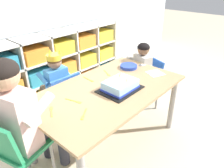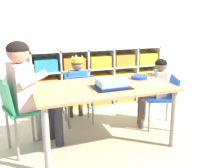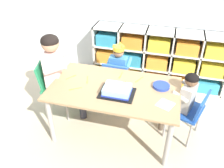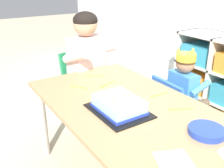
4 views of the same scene
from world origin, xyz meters
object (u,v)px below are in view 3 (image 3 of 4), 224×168
at_px(activity_table, 114,94).
at_px(classroom_chair_blue, 117,79).
at_px(paper_plate_stack, 161,86).
at_px(guest_at_table_side, 183,97).
at_px(fork_at_table_front_edge, 139,80).
at_px(fork_beside_plate_stack, 87,80).
at_px(fork_scattered_mid_table, 72,77).
at_px(classroom_chair_adult_side, 52,83).
at_px(classroom_chair_guest_side, 190,110).
at_px(child_with_crown, 119,65).
at_px(adult_helper_seated, 59,68).
at_px(fork_near_cake_tray, 74,89).
at_px(fork_by_napkin, 121,76).
at_px(birthday_cake_on_tray, 117,91).

height_order(activity_table, classroom_chair_blue, classroom_chair_blue).
height_order(activity_table, paper_plate_stack, paper_plate_stack).
distance_m(guest_at_table_side, fork_at_table_front_edge, 0.49).
xyz_separation_m(fork_beside_plate_stack, fork_scattered_mid_table, (-0.19, 0.02, 0.00)).
height_order(classroom_chair_adult_side, classroom_chair_guest_side, classroom_chair_adult_side).
bearing_deg(classroom_chair_guest_side, fork_scattered_mid_table, -67.46).
bearing_deg(fork_at_table_front_edge, classroom_chair_blue, 70.15).
distance_m(child_with_crown, adult_helper_seated, 0.77).
bearing_deg(fork_scattered_mid_table, classroom_chair_adult_side, -65.96).
bearing_deg(classroom_chair_adult_side, fork_near_cake_tray, -136.18).
bearing_deg(guest_at_table_side, classroom_chair_adult_side, -68.14).
bearing_deg(activity_table, fork_near_cake_tray, -161.54).
height_order(activity_table, fork_at_table_front_edge, fork_at_table_front_edge).
distance_m(classroom_chair_blue, classroom_chair_guest_side, 0.97).
bearing_deg(fork_near_cake_tray, fork_beside_plate_stack, 35.52).
relative_size(activity_table, guest_at_table_side, 1.66).
height_order(child_with_crown, fork_scattered_mid_table, child_with_crown).
xyz_separation_m(fork_near_cake_tray, fork_by_napkin, (0.39, 0.37, 0.00)).
bearing_deg(classroom_chair_adult_side, adult_helper_seated, -90.00).
xyz_separation_m(guest_at_table_side, paper_plate_stack, (-0.23, -0.03, 0.11)).
bearing_deg(fork_beside_plate_stack, activity_table, -116.88).
height_order(classroom_chair_guest_side, fork_beside_plate_stack, fork_beside_plate_stack).
bearing_deg(fork_beside_plate_stack, paper_plate_stack, -101.04).
xyz_separation_m(classroom_chair_adult_side, fork_near_cake_tray, (0.40, -0.25, 0.16)).
height_order(classroom_chair_adult_side, birthday_cake_on_tray, birthday_cake_on_tray).
bearing_deg(activity_table, fork_at_table_front_edge, 44.05).
bearing_deg(classroom_chair_guest_side, paper_plate_stack, -70.09).
xyz_separation_m(activity_table, paper_plate_stack, (0.46, 0.13, 0.09)).
relative_size(paper_plate_stack, fork_by_napkin, 1.26).
distance_m(paper_plate_stack, fork_by_napkin, 0.47).
relative_size(classroom_chair_adult_side, birthday_cake_on_tray, 2.07).
bearing_deg(guest_at_table_side, birthday_cake_on_tray, -48.24).
bearing_deg(fork_at_table_front_edge, activity_table, 158.88).
relative_size(adult_helper_seated, fork_by_napkin, 7.70).
bearing_deg(classroom_chair_adult_side, classroom_chair_guest_side, -104.20).
xyz_separation_m(classroom_chair_blue, fork_by_napkin, (0.11, -0.29, 0.23)).
height_order(classroom_chair_adult_side, fork_by_napkin, classroom_chair_adult_side).
distance_m(classroom_chair_blue, fork_near_cake_tray, 0.75).
height_order(classroom_chair_adult_side, fork_scattered_mid_table, classroom_chair_adult_side).
height_order(adult_helper_seated, classroom_chair_guest_side, adult_helper_seated).
bearing_deg(fork_beside_plate_stack, fork_scattered_mid_table, 67.66).
bearing_deg(guest_at_table_side, fork_by_napkin, -76.31).
bearing_deg(fork_by_napkin, fork_scattered_mid_table, 110.90).
relative_size(adult_helper_seated, fork_at_table_front_edge, 7.70).
bearing_deg(fork_at_table_front_edge, fork_beside_plate_stack, 130.72).
relative_size(activity_table, fork_scattered_mid_table, 11.25).
relative_size(guest_at_table_side, fork_at_table_front_edge, 5.87).
relative_size(guest_at_table_side, fork_beside_plate_stack, 5.69).
relative_size(classroom_chair_guest_side, fork_scattered_mid_table, 5.04).
distance_m(birthday_cake_on_tray, fork_at_table_front_edge, 0.34).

